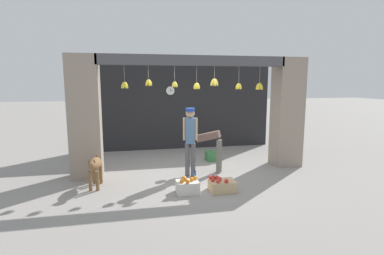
{
  "coord_description": "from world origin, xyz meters",
  "views": [
    {
      "loc": [
        -1.54,
        -6.97,
        2.25
      ],
      "look_at": [
        0.0,
        0.43,
        1.09
      ],
      "focal_mm": 28.0,
      "sensor_mm": 36.0,
      "label": 1
    }
  ],
  "objects_px": {
    "fruit_crate_apples": "(222,185)",
    "fruit_crate_oranges": "(187,186)",
    "shopkeeper": "(190,137)",
    "wall_clock": "(170,91)",
    "water_bottle": "(195,177)",
    "dog": "(95,166)",
    "worker_stooping": "(210,144)",
    "produce_box_green": "(213,156)"
  },
  "relations": [
    {
      "from": "fruit_crate_apples",
      "to": "fruit_crate_oranges",
      "type": "bearing_deg",
      "value": 177.58
    },
    {
      "from": "shopkeeper",
      "to": "wall_clock",
      "type": "distance_m",
      "value": 3.17
    },
    {
      "from": "wall_clock",
      "to": "water_bottle",
      "type": "bearing_deg",
      "value": -88.86
    },
    {
      "from": "dog",
      "to": "worker_stooping",
      "type": "height_order",
      "value": "worker_stooping"
    },
    {
      "from": "shopkeeper",
      "to": "water_bottle",
      "type": "relative_size",
      "value": 5.94
    },
    {
      "from": "worker_stooping",
      "to": "wall_clock",
      "type": "distance_m",
      "value": 3.07
    },
    {
      "from": "worker_stooping",
      "to": "wall_clock",
      "type": "relative_size",
      "value": 3.67
    },
    {
      "from": "water_bottle",
      "to": "fruit_crate_oranges",
      "type": "bearing_deg",
      "value": -115.37
    },
    {
      "from": "dog",
      "to": "fruit_crate_oranges",
      "type": "height_order",
      "value": "dog"
    },
    {
      "from": "water_bottle",
      "to": "wall_clock",
      "type": "xyz_separation_m",
      "value": [
        -0.07,
        3.47,
        1.83
      ]
    },
    {
      "from": "worker_stooping",
      "to": "wall_clock",
      "type": "bearing_deg",
      "value": 43.03
    },
    {
      "from": "dog",
      "to": "water_bottle",
      "type": "bearing_deg",
      "value": 91.07
    },
    {
      "from": "shopkeeper",
      "to": "fruit_crate_oranges",
      "type": "distance_m",
      "value": 1.37
    },
    {
      "from": "worker_stooping",
      "to": "fruit_crate_oranges",
      "type": "height_order",
      "value": "worker_stooping"
    },
    {
      "from": "water_bottle",
      "to": "produce_box_green",
      "type": "bearing_deg",
      "value": 62.15
    },
    {
      "from": "fruit_crate_oranges",
      "to": "fruit_crate_apples",
      "type": "relative_size",
      "value": 0.85
    },
    {
      "from": "fruit_crate_apples",
      "to": "wall_clock",
      "type": "xyz_separation_m",
      "value": [
        -0.51,
        4.1,
        1.83
      ]
    },
    {
      "from": "fruit_crate_apples",
      "to": "produce_box_green",
      "type": "height_order",
      "value": "fruit_crate_apples"
    },
    {
      "from": "dog",
      "to": "wall_clock",
      "type": "height_order",
      "value": "wall_clock"
    },
    {
      "from": "water_bottle",
      "to": "dog",
      "type": "bearing_deg",
      "value": 177.25
    },
    {
      "from": "shopkeeper",
      "to": "wall_clock",
      "type": "relative_size",
      "value": 5.6
    },
    {
      "from": "fruit_crate_apples",
      "to": "wall_clock",
      "type": "height_order",
      "value": "wall_clock"
    },
    {
      "from": "dog",
      "to": "shopkeeper",
      "type": "distance_m",
      "value": 2.22
    },
    {
      "from": "fruit_crate_apples",
      "to": "produce_box_green",
      "type": "xyz_separation_m",
      "value": [
        0.49,
        2.38,
        0.0
      ]
    },
    {
      "from": "shopkeeper",
      "to": "produce_box_green",
      "type": "distance_m",
      "value": 1.8
    },
    {
      "from": "shopkeeper",
      "to": "fruit_crate_oranges",
      "type": "bearing_deg",
      "value": 92.91
    },
    {
      "from": "worker_stooping",
      "to": "fruit_crate_oranges",
      "type": "distance_m",
      "value": 1.67
    },
    {
      "from": "water_bottle",
      "to": "fruit_crate_apples",
      "type": "bearing_deg",
      "value": -55.36
    },
    {
      "from": "shopkeeper",
      "to": "fruit_crate_apples",
      "type": "distance_m",
      "value": 1.45
    },
    {
      "from": "water_bottle",
      "to": "wall_clock",
      "type": "distance_m",
      "value": 3.92
    },
    {
      "from": "fruit_crate_oranges",
      "to": "produce_box_green",
      "type": "height_order",
      "value": "fruit_crate_oranges"
    },
    {
      "from": "produce_box_green",
      "to": "wall_clock",
      "type": "bearing_deg",
      "value": 120.12
    },
    {
      "from": "fruit_crate_apples",
      "to": "wall_clock",
      "type": "distance_m",
      "value": 4.52
    },
    {
      "from": "produce_box_green",
      "to": "water_bottle",
      "type": "xyz_separation_m",
      "value": [
        -0.93,
        -1.75,
        -0.0
      ]
    },
    {
      "from": "dog",
      "to": "fruit_crate_oranges",
      "type": "bearing_deg",
      "value": 73.17
    },
    {
      "from": "shopkeeper",
      "to": "fruit_crate_apples",
      "type": "xyz_separation_m",
      "value": [
        0.45,
        -1.09,
        -0.84
      ]
    },
    {
      "from": "shopkeeper",
      "to": "worker_stooping",
      "type": "height_order",
      "value": "shopkeeper"
    },
    {
      "from": "wall_clock",
      "to": "dog",
      "type": "bearing_deg",
      "value": -121.77
    },
    {
      "from": "produce_box_green",
      "to": "worker_stooping",
      "type": "bearing_deg",
      "value": -109.99
    },
    {
      "from": "wall_clock",
      "to": "fruit_crate_oranges",
      "type": "bearing_deg",
      "value": -93.03
    },
    {
      "from": "shopkeeper",
      "to": "water_bottle",
      "type": "xyz_separation_m",
      "value": [
        0.01,
        -0.46,
        -0.84
      ]
    },
    {
      "from": "produce_box_green",
      "to": "dog",
      "type": "bearing_deg",
      "value": -151.83
    }
  ]
}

